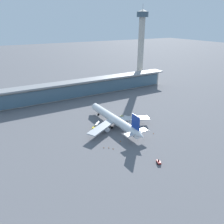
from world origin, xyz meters
name	(u,v)px	position (x,y,z in m)	size (l,w,h in m)	color
ground_plane	(127,133)	(0.00, 0.00, 0.00)	(1200.00, 1200.00, 0.00)	slate
airliner_on_stand	(115,119)	(-1.83, 11.99, 5.07)	(46.44, 60.50, 16.11)	white
service_truck_near_nose_red	(159,162)	(-2.59, -32.94, 0.87)	(2.62, 3.28, 2.05)	#B21E1E
service_truck_under_wing_olive	(126,117)	(10.57, 17.15, 1.71)	(6.15, 8.61, 2.95)	olive
service_truck_mid_apron_yellow	(96,125)	(-13.04, 16.09, 1.71)	(7.89, 7.44, 2.95)	yellow
terminal_building	(79,88)	(0.00, 80.62, 7.87)	(183.60, 12.80, 15.20)	#B2ADA3
control_tower	(141,42)	(79.14, 96.77, 43.56)	(12.00, 12.00, 80.18)	#B2ADA3
safety_cone_alpha	(104,148)	(-19.82, -7.78, 0.32)	(0.62, 0.62, 0.70)	orange
safety_cone_bravo	(154,133)	(14.39, -8.58, 0.32)	(0.62, 0.62, 0.70)	orange
safety_cone_charlie	(109,148)	(-17.48, -9.21, 0.32)	(0.62, 0.62, 0.70)	orange
safety_cone_delta	(120,141)	(-8.32, -6.38, 0.32)	(0.62, 0.62, 0.70)	orange
safety_cone_echo	(113,149)	(-15.86, -11.21, 0.32)	(0.62, 0.62, 0.70)	orange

